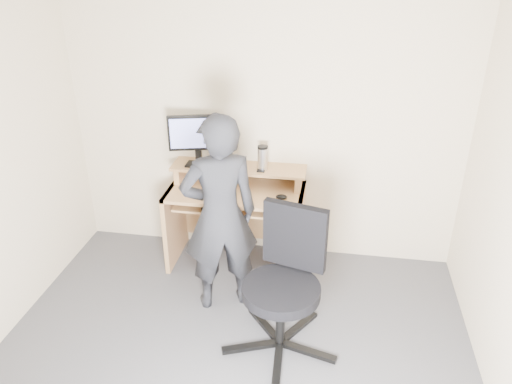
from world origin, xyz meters
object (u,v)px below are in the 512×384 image
(desk, at_px, (238,206))
(office_chair, at_px, (286,278))
(person, at_px, (220,215))
(monitor, at_px, (197,136))

(desk, bearing_deg, office_chair, -62.05)
(office_chair, distance_m, person, 0.72)
(monitor, height_order, office_chair, monitor)
(monitor, bearing_deg, desk, -20.45)
(office_chair, bearing_deg, person, 160.90)
(desk, distance_m, office_chair, 1.18)
(monitor, xyz_separation_m, office_chair, (0.91, -1.08, -0.61))
(desk, xyz_separation_m, person, (-0.00, -0.67, 0.27))
(monitor, bearing_deg, person, -77.64)
(desk, xyz_separation_m, monitor, (-0.36, 0.04, 0.64))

